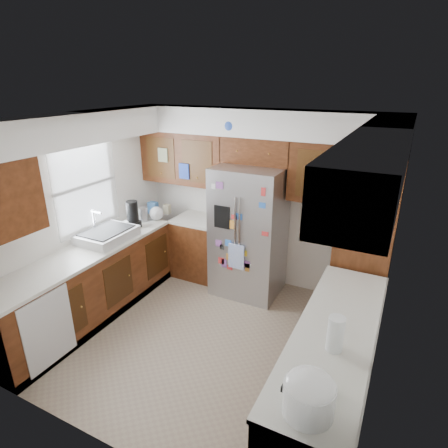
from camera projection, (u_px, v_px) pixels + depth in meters
The scene contains 12 objects.
floor at pixel (207, 336), 4.43m from camera, with size 3.60×3.60×0.00m, color gray.
room_shell at pixel (212, 179), 4.12m from camera, with size 3.64×3.24×2.52m.
left_counter_run at pixel (116, 278), 4.87m from camera, with size 1.36×3.20×0.92m.
right_counter_run at pixel (330, 378), 3.25m from camera, with size 0.63×2.25×0.92m.
pantry at pixel (365, 241), 4.37m from camera, with size 0.60×0.90×2.15m, color #3B1C0B.
fridge at pixel (249, 232), 5.11m from camera, with size 0.90×0.79×1.80m.
bridge_cabinet at pixel (258, 150), 4.91m from camera, with size 0.96×0.34×0.35m, color #3B1C0B.
fridge_top_items at pixel (245, 127), 4.80m from camera, with size 0.69×0.29×0.28m.
sink_assembly at pixel (107, 235), 4.78m from camera, with size 0.52×0.70×0.37m.
left_counter_clutter at pixel (145, 213), 5.35m from camera, with size 0.39×0.85×0.38m.
rice_cooker at pixel (309, 394), 2.27m from camera, with size 0.33×0.32×0.28m.
paper_towel at pixel (335, 334), 2.80m from camera, with size 0.13×0.13×0.29m, color white.
Camera 1 is at (1.82, -3.17, 2.85)m, focal length 30.00 mm.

